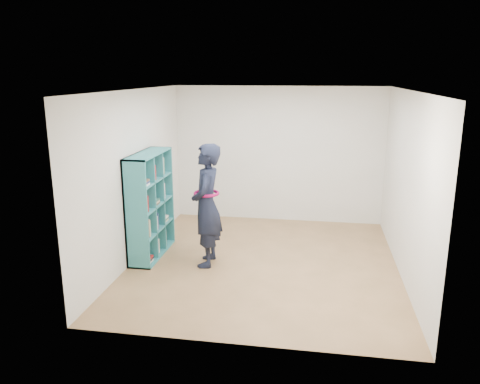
# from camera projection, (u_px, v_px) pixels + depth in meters

# --- Properties ---
(floor) EXTENTS (4.50, 4.50, 0.00)m
(floor) POSITION_uv_depth(u_px,v_px,m) (264.00, 263.00, 7.18)
(floor) COLOR brown
(floor) RESTS_ON ground
(ceiling) EXTENTS (4.50, 4.50, 0.00)m
(ceiling) POSITION_uv_depth(u_px,v_px,m) (266.00, 90.00, 6.54)
(ceiling) COLOR white
(ceiling) RESTS_ON wall_back
(wall_left) EXTENTS (0.02, 4.50, 2.60)m
(wall_left) POSITION_uv_depth(u_px,v_px,m) (135.00, 176.00, 7.18)
(wall_left) COLOR silver
(wall_left) RESTS_ON floor
(wall_right) EXTENTS (0.02, 4.50, 2.60)m
(wall_right) POSITION_uv_depth(u_px,v_px,m) (407.00, 186.00, 6.54)
(wall_right) COLOR silver
(wall_right) RESTS_ON floor
(wall_back) EXTENTS (4.00, 0.02, 2.60)m
(wall_back) POSITION_uv_depth(u_px,v_px,m) (278.00, 155.00, 9.01)
(wall_back) COLOR silver
(wall_back) RESTS_ON floor
(wall_front) EXTENTS (4.00, 0.02, 2.60)m
(wall_front) POSITION_uv_depth(u_px,v_px,m) (239.00, 230.00, 4.71)
(wall_front) COLOR silver
(wall_front) RESTS_ON floor
(bookshelf) EXTENTS (0.36, 1.24, 1.65)m
(bookshelf) POSITION_uv_depth(u_px,v_px,m) (149.00, 206.00, 7.34)
(bookshelf) COLOR teal
(bookshelf) RESTS_ON floor
(person) EXTENTS (0.49, 0.71, 1.85)m
(person) POSITION_uv_depth(u_px,v_px,m) (207.00, 205.00, 6.93)
(person) COLOR black
(person) RESTS_ON floor
(smartphone) EXTENTS (0.02, 0.10, 0.14)m
(smartphone) POSITION_uv_depth(u_px,v_px,m) (198.00, 196.00, 6.99)
(smartphone) COLOR silver
(smartphone) RESTS_ON person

